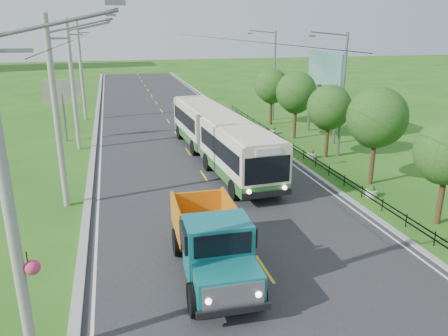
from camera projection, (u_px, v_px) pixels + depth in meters
name	position (u px, v px, depth m)	size (l,w,h in m)	color
ground	(265.00, 269.00, 17.64)	(240.00, 240.00, 0.00)	#215814
road	(184.00, 145.00, 36.06)	(14.00, 120.00, 0.02)	#28282B
curb_left	(93.00, 150.00, 34.34)	(0.40, 120.00, 0.15)	#9E9E99
curb_right	(266.00, 140.00, 37.74)	(0.30, 120.00, 0.10)	#9E9E99
edge_line_left	(101.00, 151.00, 34.49)	(0.12, 120.00, 0.00)	silver
edge_line_right	(260.00, 140.00, 37.63)	(0.12, 120.00, 0.00)	silver
centre_dash	(265.00, 269.00, 17.63)	(0.12, 2.20, 0.00)	yellow
railing_right	(304.00, 155.00, 32.33)	(0.04, 40.00, 0.60)	black
pole_nearest	(11.00, 204.00, 11.40)	(3.51, 0.44, 10.00)	gray
pole_near	(57.00, 114.00, 22.41)	(3.51, 0.32, 10.00)	gray
pole_mid	(73.00, 85.00, 33.46)	(3.51, 0.32, 10.00)	gray
pole_far	(82.00, 71.00, 44.52)	(3.51, 0.32, 10.00)	gray
tree_second	(447.00, 155.00, 20.85)	(3.18, 3.26, 5.30)	#382314
tree_third	(376.00, 120.00, 26.24)	(3.60, 3.62, 6.00)	#382314
tree_fourth	(329.00, 109.00, 31.89)	(3.24, 3.31, 5.40)	#382314
tree_fifth	(296.00, 94.00, 37.34)	(3.48, 3.52, 5.80)	#382314
tree_back	(272.00, 88.00, 42.93)	(3.30, 3.36, 5.50)	#382314
streetlight_mid	(341.00, 91.00, 31.54)	(3.02, 0.20, 9.07)	slate
streetlight_far	(273.00, 73.00, 44.44)	(3.02, 0.20, 9.07)	slate
planter_near	(371.00, 192.00, 25.11)	(0.64, 0.64, 0.67)	silver
planter_mid	(311.00, 154.00, 32.48)	(0.64, 0.64, 0.67)	silver
planter_far	(273.00, 131.00, 39.85)	(0.64, 0.64, 0.67)	silver
billboard_left	(62.00, 96.00, 36.31)	(3.00, 0.20, 5.20)	slate
billboard_right	(324.00, 76.00, 37.33)	(0.24, 6.00, 7.30)	slate
bus	(219.00, 134.00, 31.06)	(3.84, 17.91, 3.43)	#2A6327
dump_truck	(213.00, 239.00, 16.73)	(2.73, 6.66, 2.77)	#126D70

